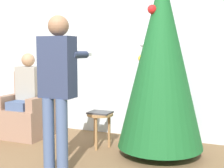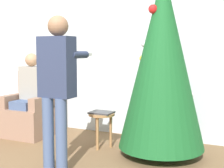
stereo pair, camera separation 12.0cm
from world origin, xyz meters
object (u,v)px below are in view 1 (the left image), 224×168
object	(u,v)px
christmas_tree	(161,60)
side_stool	(100,120)
armchair	(27,114)
person_standing	(57,81)
person_seated	(26,91)

from	to	relation	value
christmas_tree	side_stool	distance (m)	1.14
armchair	person_standing	bearing A→B (deg)	-40.32
person_seated	side_stool	distance (m)	1.30
armchair	side_stool	bearing A→B (deg)	-4.69
christmas_tree	armchair	size ratio (longest dim) A/B	2.33
person_seated	side_stool	xyz separation A→B (m)	(1.26, -0.08, -0.31)
person_standing	side_stool	distance (m)	1.10
side_stool	christmas_tree	bearing A→B (deg)	1.23
person_seated	person_standing	bearing A→B (deg)	-39.64
christmas_tree	person_seated	bearing A→B (deg)	178.29
side_stool	person_standing	bearing A→B (deg)	-93.35
armchair	side_stool	world-z (taller)	armchair
side_stool	armchair	bearing A→B (deg)	175.31
person_seated	armchair	bearing A→B (deg)	90.00
armchair	person_seated	xyz separation A→B (m)	(0.00, -0.02, 0.34)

